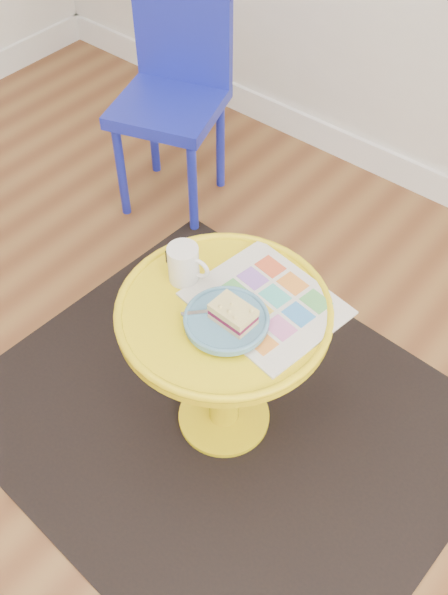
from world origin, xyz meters
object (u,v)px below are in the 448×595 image
Objects in this scene: side_table at (224,345)px; newspaper at (266,303)px; mug at (184,263)px; chair at (174,85)px; plate at (226,321)px.

newspaper is at bearing 48.49° from side_table.
newspaper is 3.04× the size of mug.
side_table is 4.72× the size of mug.
mug is at bearing -155.14° from newspaper.
newspaper is at bearing -55.13° from chair.
side_table is 0.65× the size of chair.
newspaper is (0.07, 0.07, 0.14)m from side_table.
chair is 4.02× the size of plate.
side_table is 0.23m from mug.
chair is (-0.78, 0.68, 0.10)m from side_table.
side_table is 1.55× the size of newspaper.
mug is (0.65, -0.67, 0.09)m from chair.
chair is at bearing 138.77° from side_table.
chair reaches higher than side_table.
newspaper is 0.21m from mug.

